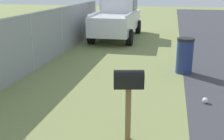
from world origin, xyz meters
TOP-DOWN VIEW (x-y plane):
  - mailbox at (5.89, -0.01)m, footprint 0.31×0.55m
  - pickup_truck at (16.16, 2.17)m, footprint 5.33×2.15m
  - trash_bin at (10.30, -1.14)m, footprint 0.54×0.54m
  - fence_section at (9.46, 3.70)m, footprint 15.41×0.07m
  - litter_bag_near_hydrant at (7.89, -1.57)m, footprint 0.14×0.14m

SIDE VIEW (x-z plane):
  - litter_bag_near_hydrant at x=7.89m, z-range 0.00..0.14m
  - trash_bin at x=10.30m, z-range 0.00..1.14m
  - fence_section at x=9.46m, z-range 0.07..1.95m
  - mailbox at x=5.89m, z-range 0.40..1.73m
  - pickup_truck at x=16.16m, z-range 0.06..2.15m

